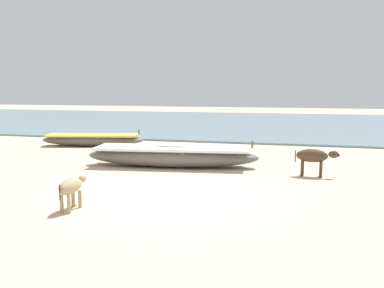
% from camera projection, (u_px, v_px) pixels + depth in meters
% --- Properties ---
extents(ground, '(80.00, 80.00, 0.00)m').
position_uv_depth(ground, '(163.00, 192.00, 8.62)').
color(ground, beige).
extents(sea_water, '(60.00, 20.00, 0.08)m').
position_uv_depth(sea_water, '(256.00, 123.00, 25.79)').
color(sea_water, slate).
rests_on(sea_water, ground).
extents(fishing_boat_3, '(3.98, 1.75, 0.64)m').
position_uv_depth(fishing_boat_3, '(93.00, 140.00, 15.55)').
color(fishing_boat_3, '#5B5651').
rests_on(fishing_boat_3, ground).
extents(fishing_boat_4, '(4.93, 1.79, 0.77)m').
position_uv_depth(fishing_boat_4, '(172.00, 156.00, 11.40)').
color(fishing_boat_4, '#5B5651').
rests_on(fishing_boat_4, ground).
extents(calf_near_dun, '(0.26, 0.90, 0.58)m').
position_uv_depth(calf_near_dun, '(71.00, 187.00, 7.30)').
color(calf_near_dun, tan).
rests_on(calf_near_dun, ground).
extents(calf_far_dark, '(1.06, 0.34, 0.69)m').
position_uv_depth(calf_far_dark, '(314.00, 157.00, 10.08)').
color(calf_far_dark, '#4C3323').
rests_on(calf_far_dark, ground).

